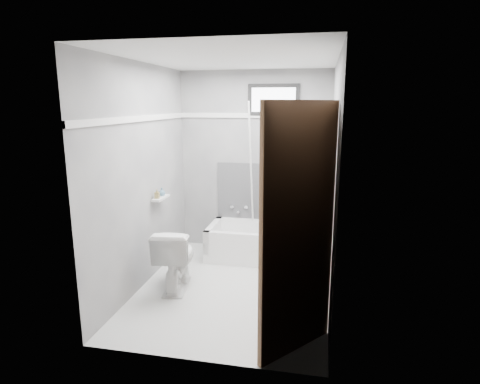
% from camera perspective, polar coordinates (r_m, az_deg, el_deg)
% --- Properties ---
extents(floor, '(2.60, 2.60, 0.00)m').
position_cam_1_polar(floor, '(4.51, -0.91, -13.47)').
color(floor, white).
rests_on(floor, ground).
extents(ceiling, '(2.60, 2.60, 0.00)m').
position_cam_1_polar(ceiling, '(4.08, -1.03, 18.48)').
color(ceiling, silver).
rests_on(ceiling, floor).
extents(wall_back, '(2.00, 0.02, 2.40)m').
position_cam_1_polar(wall_back, '(5.39, 2.01, 4.22)').
color(wall_back, slate).
rests_on(wall_back, floor).
extents(wall_front, '(2.00, 0.02, 2.40)m').
position_cam_1_polar(wall_front, '(2.91, -6.47, -3.05)').
color(wall_front, slate).
rests_on(wall_front, floor).
extents(wall_left, '(0.02, 2.60, 2.40)m').
position_cam_1_polar(wall_left, '(4.45, -13.65, 2.11)').
color(wall_left, slate).
rests_on(wall_left, floor).
extents(wall_right, '(0.02, 2.60, 2.40)m').
position_cam_1_polar(wall_right, '(4.04, 13.04, 1.11)').
color(wall_right, slate).
rests_on(wall_right, floor).
extents(bathtub, '(1.50, 0.70, 0.42)m').
position_cam_1_polar(bathtub, '(5.24, 3.76, -7.22)').
color(bathtub, white).
rests_on(bathtub, floor).
extents(office_chair, '(0.73, 0.73, 1.00)m').
position_cam_1_polar(office_chair, '(5.13, 8.43, -2.95)').
color(office_chair, slate).
rests_on(office_chair, bathtub).
extents(toilet, '(0.48, 0.74, 0.68)m').
position_cam_1_polar(toilet, '(4.45, -9.14, -9.23)').
color(toilet, white).
rests_on(toilet, floor).
extents(door, '(0.78, 0.78, 2.00)m').
position_cam_1_polar(door, '(2.85, 13.02, -7.80)').
color(door, brown).
rests_on(door, floor).
extents(window, '(0.66, 0.04, 0.40)m').
position_cam_1_polar(window, '(5.28, 4.80, 12.94)').
color(window, black).
rests_on(window, wall_back).
extents(backerboard, '(1.50, 0.02, 0.78)m').
position_cam_1_polar(backerboard, '(5.42, 4.57, -0.07)').
color(backerboard, '#4C4C4F').
rests_on(backerboard, wall_back).
extents(trim_back, '(2.00, 0.02, 0.06)m').
position_cam_1_polar(trim_back, '(5.32, 2.04, 10.82)').
color(trim_back, white).
rests_on(trim_back, wall_back).
extents(trim_left, '(0.02, 2.60, 0.06)m').
position_cam_1_polar(trim_left, '(4.38, -13.92, 10.11)').
color(trim_left, white).
rests_on(trim_left, wall_left).
extents(pole, '(0.02, 0.47, 1.90)m').
position_cam_1_polar(pole, '(5.18, 1.62, 2.20)').
color(pole, white).
rests_on(pole, bathtub).
extents(shelf, '(0.10, 0.32, 0.02)m').
position_cam_1_polar(shelf, '(4.75, -11.19, -0.83)').
color(shelf, silver).
rests_on(shelf, wall_left).
extents(soap_bottle_a, '(0.06, 0.06, 0.11)m').
position_cam_1_polar(soap_bottle_a, '(4.67, -11.71, -0.26)').
color(soap_bottle_a, olive).
rests_on(soap_bottle_a, shelf).
extents(soap_bottle_b, '(0.10, 0.10, 0.10)m').
position_cam_1_polar(soap_bottle_b, '(4.79, -11.06, 0.03)').
color(soap_bottle_b, slate).
rests_on(soap_bottle_b, shelf).
extents(faucet, '(0.26, 0.10, 0.16)m').
position_cam_1_polar(faucet, '(5.53, -0.14, -2.45)').
color(faucet, silver).
rests_on(faucet, wall_back).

